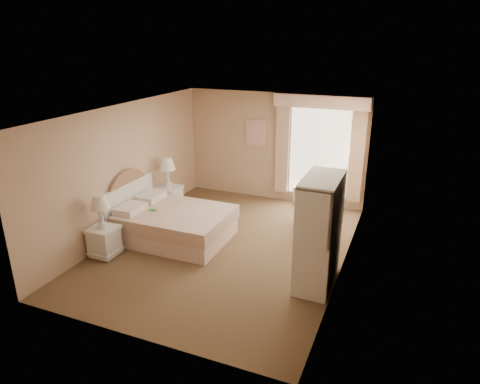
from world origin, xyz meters
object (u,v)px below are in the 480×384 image
at_px(nightstand_far, 169,192).
at_px(cafe_chair, 310,198).
at_px(round_table, 314,210).
at_px(armoire, 319,241).
at_px(bed, 171,222).
at_px(nightstand_near, 103,234).

bearing_deg(nightstand_far, cafe_chair, 13.24).
distance_m(nightstand_far, round_table, 3.17).
height_order(nightstand_far, armoire, armoire).
height_order(bed, round_table, bed).
xyz_separation_m(bed, cafe_chair, (2.26, 1.80, 0.19)).
distance_m(nightstand_near, nightstand_far, 2.16).
xyz_separation_m(bed, nightstand_near, (-0.71, -1.06, 0.10)).
relative_size(nightstand_far, armoire, 0.70).
xyz_separation_m(nightstand_near, nightstand_far, (-0.00, 2.16, 0.04)).
height_order(bed, nightstand_far, bed).
height_order(nightstand_far, cafe_chair, nightstand_far).
height_order(nightstand_near, round_table, nightstand_near).
xyz_separation_m(bed, armoire, (2.94, -0.52, 0.40)).
bearing_deg(armoire, nightstand_far, 156.05).
relative_size(cafe_chair, armoire, 0.51).
bearing_deg(nightstand_near, round_table, 37.40).
height_order(bed, armoire, armoire).
bearing_deg(armoire, nightstand_near, -171.56).
bearing_deg(bed, cafe_chair, 38.65).
distance_m(nightstand_far, armoire, 4.00).
bearing_deg(round_table, cafe_chair, 113.08).
bearing_deg(nightstand_near, bed, 56.05).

